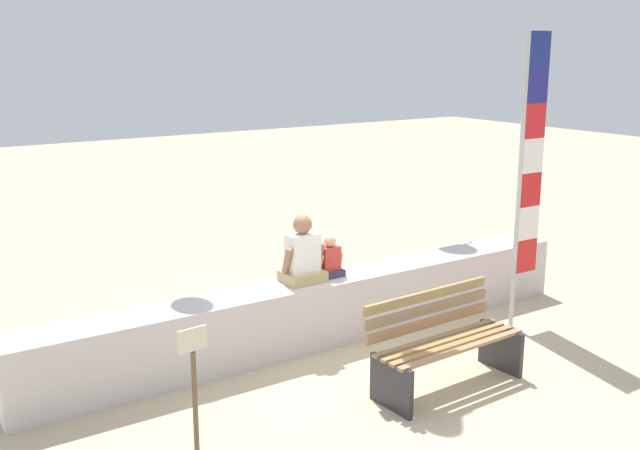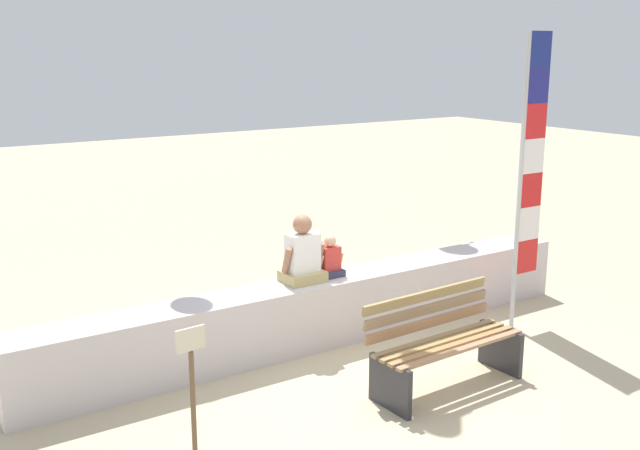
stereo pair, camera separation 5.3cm
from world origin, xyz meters
TOP-DOWN VIEW (x-y plane):
  - ground_plane at (0.00, 0.00)m, footprint 40.00×40.00m
  - seawall_ledge at (0.00, 0.92)m, footprint 6.62×0.52m
  - park_bench at (0.36, -0.61)m, footprint 1.58×0.67m
  - person_adult at (-0.21, 0.96)m, footprint 0.47×0.35m
  - person_child at (0.14, 0.96)m, footprint 0.30×0.22m
  - flag_banner at (2.18, 0.09)m, footprint 0.38×0.05m
  - sign_post at (-2.16, -0.59)m, footprint 0.24×0.04m

SIDE VIEW (x-z plane):
  - ground_plane at x=0.00m, z-range 0.00..0.00m
  - seawall_ledge at x=0.00m, z-range 0.00..0.71m
  - park_bench at x=0.36m, z-range -0.03..0.85m
  - sign_post at x=-2.16m, z-range 0.11..1.22m
  - person_child at x=0.14m, z-range 0.66..1.12m
  - person_adult at x=-0.21m, z-range 0.63..1.36m
  - flag_banner at x=2.18m, z-range 0.20..3.50m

